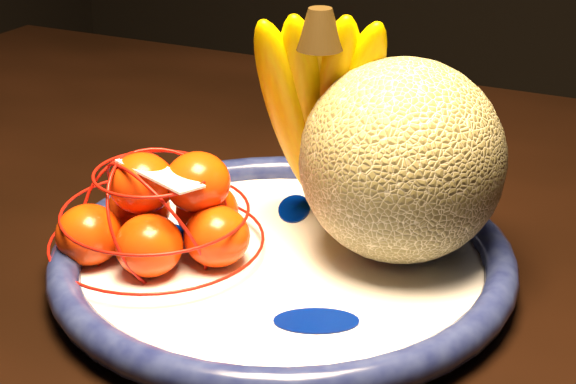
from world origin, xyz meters
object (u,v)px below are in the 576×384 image
at_px(mandarin_bag, 161,215).
at_px(dining_table, 311,270).
at_px(fruit_bowl, 283,259).
at_px(cantaloupe, 402,161).
at_px(banana_bunch, 321,106).

bearing_deg(mandarin_bag, dining_table, 71.39).
bearing_deg(dining_table, mandarin_bag, -108.76).
xyz_separation_m(fruit_bowl, cantaloupe, (0.08, 0.05, 0.08)).
xyz_separation_m(dining_table, cantaloupe, (0.11, -0.09, 0.17)).
bearing_deg(fruit_bowl, mandarin_bag, -161.06).
height_order(dining_table, mandarin_bag, mandarin_bag).
height_order(fruit_bowl, mandarin_bag, mandarin_bag).
height_order(dining_table, fruit_bowl, fruit_bowl).
xyz_separation_m(cantaloupe, banana_bunch, (-0.08, 0.03, 0.03)).
relative_size(dining_table, banana_bunch, 6.69).
bearing_deg(fruit_bowl, banana_bunch, 91.57).
xyz_separation_m(dining_table, banana_bunch, (0.03, -0.06, 0.20)).
bearing_deg(banana_bunch, fruit_bowl, -109.69).
bearing_deg(banana_bunch, mandarin_bag, -151.00).
bearing_deg(mandarin_bag, banana_bunch, 50.26).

